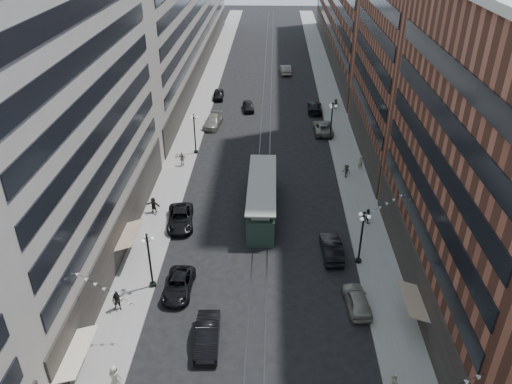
# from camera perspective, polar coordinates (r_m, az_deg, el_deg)

# --- Properties ---
(ground) EXTENTS (220.00, 220.00, 0.00)m
(ground) POSITION_cam_1_polar(r_m,az_deg,el_deg) (71.45, 1.05, 6.01)
(ground) COLOR black
(ground) RESTS_ON ground
(sidewalk_west) EXTENTS (4.00, 180.00, 0.15)m
(sidewalk_west) POSITION_cam_1_polar(r_m,az_deg,el_deg) (81.54, -6.66, 8.97)
(sidewalk_west) COLOR gray
(sidewalk_west) RESTS_ON ground
(sidewalk_east) EXTENTS (4.00, 180.00, 0.15)m
(sidewalk_east) POSITION_cam_1_polar(r_m,az_deg,el_deg) (81.29, 9.05, 8.73)
(sidewalk_east) COLOR gray
(sidewalk_east) RESTS_ON ground
(rail_west) EXTENTS (0.12, 180.00, 0.02)m
(rail_west) POSITION_cam_1_polar(r_m,az_deg,el_deg) (80.70, 0.68, 8.90)
(rail_west) COLOR #2D2D33
(rail_west) RESTS_ON ground
(rail_east) EXTENTS (0.12, 180.00, 0.02)m
(rail_east) POSITION_cam_1_polar(r_m,az_deg,el_deg) (80.69, 1.69, 8.88)
(rail_east) COLOR #2D2D33
(rail_east) RESTS_ON ground
(building_west_mid) EXTENTS (8.00, 36.00, 28.00)m
(building_west_mid) POSITION_cam_1_polar(r_m,az_deg,el_deg) (44.88, -21.98, 8.25)
(building_west_mid) COLOR #9E978C
(building_west_mid) RESTS_ON ground
(building_west_far) EXTENTS (8.00, 90.00, 26.00)m
(building_west_far) POSITION_cam_1_polar(r_m,az_deg,el_deg) (104.12, -8.53, 20.81)
(building_west_far) COLOR #9E978C
(building_west_far) RESTS_ON ground
(building_east_mid) EXTENTS (8.00, 30.00, 24.00)m
(building_east_mid) POSITION_cam_1_polar(r_m,az_deg,el_deg) (40.68, 25.01, 2.30)
(building_east_mid) COLOR brown
(building_east_mid) RESTS_ON ground
(building_east_far) EXTENTS (8.00, 72.00, 24.00)m
(building_east_far) POSITION_cam_1_polar(r_m,az_deg,el_deg) (112.76, 10.85, 20.79)
(building_east_far) COLOR brown
(building_east_far) RESTS_ON ground
(lamppost_sw_far) EXTENTS (1.03, 1.14, 5.52)m
(lamppost_sw_far) POSITION_cam_1_polar(r_m,az_deg,el_deg) (43.38, -12.08, -7.46)
(lamppost_sw_far) COLOR black
(lamppost_sw_far) RESTS_ON sidewalk_west
(lamppost_sw_mid) EXTENTS (1.03, 1.14, 5.52)m
(lamppost_sw_mid) POSITION_cam_1_polar(r_m,az_deg,el_deg) (66.41, -7.03, 6.77)
(lamppost_sw_mid) COLOR black
(lamppost_sw_mid) RESTS_ON sidewalk_west
(lamppost_se_far) EXTENTS (1.03, 1.14, 5.52)m
(lamppost_se_far) POSITION_cam_1_polar(r_m,az_deg,el_deg) (46.14, 11.96, -4.92)
(lamppost_se_far) COLOR black
(lamppost_se_far) RESTS_ON sidewalk_east
(lamppost_se_mid) EXTENTS (1.03, 1.14, 5.52)m
(lamppost_se_mid) POSITION_cam_1_polar(r_m,az_deg,el_deg) (70.73, 8.62, 8.13)
(lamppost_se_mid) COLOR black
(lamppost_se_mid) RESTS_ON sidewalk_east
(streetcar) EXTENTS (2.96, 13.37, 3.70)m
(streetcar) POSITION_cam_1_polar(r_m,az_deg,el_deg) (53.41, 0.68, -0.76)
(streetcar) COLOR #23372B
(streetcar) RESTS_ON ground
(car_2) EXTENTS (2.41, 5.05, 1.39)m
(car_2) POSITION_cam_1_polar(r_m,az_deg,el_deg) (43.99, -8.85, -10.50)
(car_2) COLOR black
(car_2) RESTS_ON ground
(car_4) EXTENTS (2.22, 4.67, 1.54)m
(car_4) POSITION_cam_1_polar(r_m,az_deg,el_deg) (42.81, 11.47, -12.01)
(car_4) COLOR gray
(car_4) RESTS_ON ground
(car_5) EXTENTS (1.99, 5.08, 1.65)m
(car_5) POSITION_cam_1_polar(r_m,az_deg,el_deg) (39.27, -5.58, -16.03)
(car_5) COLOR black
(car_5) RESTS_ON ground
(pedestrian_1) EXTENTS (1.01, 0.69, 1.88)m
(pedestrian_1) POSITION_cam_1_polar(r_m,az_deg,el_deg) (37.54, -15.86, -19.58)
(pedestrian_1) COLOR #B6B097
(pedestrian_1) RESTS_ON sidewalk_west
(pedestrian_2) EXTENTS (0.94, 0.58, 1.85)m
(pedestrian_2) POSITION_cam_1_polar(r_m,az_deg,el_deg) (42.97, -15.58, -11.90)
(pedestrian_2) COLOR black
(pedestrian_2) RESTS_ON sidewalk_west
(pedestrian_4) EXTENTS (0.55, 1.01, 1.64)m
(pedestrian_4) POSITION_cam_1_polar(r_m,az_deg,el_deg) (37.24, 15.50, -20.31)
(pedestrian_4) COLOR beige
(pedestrian_4) RESTS_ON sidewalk_east
(car_7) EXTENTS (3.29, 5.89, 1.56)m
(car_7) POSITION_cam_1_polar(r_m,az_deg,el_deg) (52.43, -8.63, -2.98)
(car_7) COLOR black
(car_7) RESTS_ON ground
(car_8) EXTENTS (2.84, 5.76, 1.61)m
(car_8) POSITION_cam_1_polar(r_m,az_deg,el_deg) (75.97, -4.96, 8.06)
(car_8) COLOR slate
(car_8) RESTS_ON ground
(car_9) EXTENTS (1.91, 4.46, 1.50)m
(car_9) POSITION_cam_1_polar(r_m,az_deg,el_deg) (87.58, -4.34, 11.05)
(car_9) COLOR black
(car_9) RESTS_ON ground
(car_10) EXTENTS (1.99, 5.12, 1.66)m
(car_10) POSITION_cam_1_polar(r_m,az_deg,el_deg) (48.00, 8.64, -6.36)
(car_10) COLOR black
(car_10) RESTS_ON ground
(car_11) EXTENTS (2.79, 5.77, 1.58)m
(car_11) POSITION_cam_1_polar(r_m,az_deg,el_deg) (74.19, 7.65, 7.34)
(car_11) COLOR slate
(car_11) RESTS_ON ground
(car_12) EXTENTS (2.43, 5.56, 1.59)m
(car_12) POSITION_cam_1_polar(r_m,az_deg,el_deg) (81.99, 6.73, 9.62)
(car_12) COLOR black
(car_12) RESTS_ON ground
(car_13) EXTENTS (2.24, 4.40, 1.44)m
(car_13) POSITION_cam_1_polar(r_m,az_deg,el_deg) (82.00, -0.89, 9.77)
(car_13) COLOR black
(car_13) RESTS_ON ground
(car_14) EXTENTS (2.29, 5.37, 1.72)m
(car_14) POSITION_cam_1_polar(r_m,az_deg,el_deg) (101.55, 3.40, 13.81)
(car_14) COLOR slate
(car_14) RESTS_ON ground
(pedestrian_5) EXTENTS (1.73, 0.86, 1.79)m
(pedestrian_5) POSITION_cam_1_polar(r_m,az_deg,el_deg) (54.65, -11.64, -1.48)
(pedestrian_5) COLOR black
(pedestrian_5) RESTS_ON sidewalk_west
(pedestrian_6) EXTENTS (1.19, 0.77, 1.87)m
(pedestrian_6) POSITION_cam_1_polar(r_m,az_deg,el_deg) (64.02, -8.43, 3.77)
(pedestrian_6) COLOR #9F9383
(pedestrian_6) RESTS_ON sidewalk_west
(pedestrian_7) EXTENTS (0.80, 0.87, 1.59)m
(pedestrian_7) POSITION_cam_1_polar(r_m,az_deg,el_deg) (53.22, 12.63, -2.66)
(pedestrian_7) COLOR black
(pedestrian_7) RESTS_ON sidewalk_east
(pedestrian_8) EXTENTS (0.70, 0.52, 1.75)m
(pedestrian_8) POSITION_cam_1_polar(r_m,az_deg,el_deg) (63.91, 11.82, 3.33)
(pedestrian_8) COLOR gray
(pedestrian_8) RESTS_ON sidewalk_east
(pedestrian_9) EXTENTS (1.17, 0.83, 1.67)m
(pedestrian_9) POSITION_cam_1_polar(r_m,az_deg,el_deg) (83.11, 9.10, 9.87)
(pedestrian_9) COLOR black
(pedestrian_9) RESTS_ON sidewalk_east
(pedestrian_extra_1) EXTENTS (1.12, 1.01, 1.67)m
(pedestrian_extra_1) POSITION_cam_1_polar(r_m,az_deg,el_deg) (61.54, 10.28, 2.37)
(pedestrian_extra_1) COLOR black
(pedestrian_extra_1) RESTS_ON sidewalk_east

